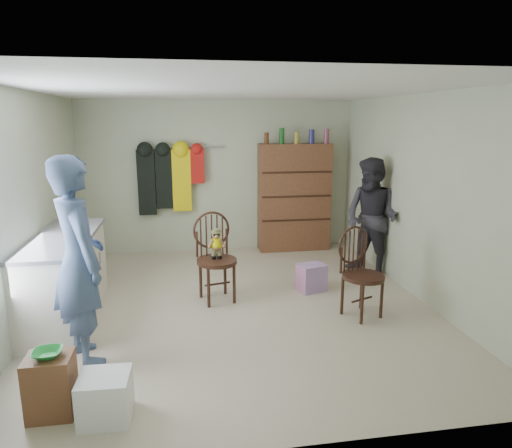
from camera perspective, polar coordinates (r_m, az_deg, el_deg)
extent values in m
plane|color=beige|center=(5.60, -2.23, -10.07)|extent=(5.00, 5.00, 0.00)
plane|color=beige|center=(7.70, -4.65, 5.89)|extent=(4.50, 0.00, 4.50)
plane|color=beige|center=(5.45, -26.55, 1.66)|extent=(0.00, 5.00, 5.00)
plane|color=beige|center=(5.94, 19.75, 3.10)|extent=(0.00, 5.00, 5.00)
plane|color=white|center=(5.16, -2.48, 16.39)|extent=(5.00, 5.00, 0.00)
cube|color=silver|center=(5.56, -22.75, -6.31)|extent=(0.60, 1.80, 0.90)
cube|color=slate|center=(5.43, -23.18, -1.61)|extent=(0.64, 1.86, 0.04)
cylinder|color=#99999E|center=(5.05, -20.54, -6.95)|extent=(0.02, 0.02, 0.14)
cylinder|color=#99999E|center=(5.89, -18.92, -4.02)|extent=(0.02, 0.02, 0.14)
cube|color=brown|center=(3.94, -24.26, -17.95)|extent=(0.33, 0.29, 0.48)
imported|color=green|center=(3.81, -24.63, -14.50)|extent=(0.21, 0.21, 0.05)
cube|color=white|center=(3.79, -18.30, -19.87)|extent=(0.38, 0.36, 0.35)
cylinder|color=#3B2014|center=(5.57, -4.92, -4.65)|extent=(0.59, 0.59, 0.05)
cylinder|color=#3B2014|center=(5.47, -5.95, -7.97)|extent=(0.04, 0.04, 0.48)
cylinder|color=#3B2014|center=(5.57, -2.75, -7.54)|extent=(0.04, 0.04, 0.48)
cylinder|color=#3B2014|center=(5.77, -6.94, -6.86)|extent=(0.04, 0.04, 0.48)
cylinder|color=#3B2014|center=(5.86, -3.89, -6.48)|extent=(0.04, 0.04, 0.48)
torus|color=#3B2014|center=(5.66, -5.60, -0.74)|extent=(0.46, 0.14, 0.47)
cylinder|color=#3B2014|center=(5.64, -7.41, -2.54)|extent=(0.03, 0.03, 0.32)
cylinder|color=#3B2014|center=(5.75, -3.69, -2.15)|extent=(0.03, 0.03, 0.32)
cylinder|color=#F7F404|center=(5.53, -4.98, -2.40)|extent=(0.12, 0.12, 0.11)
cylinder|color=#475128|center=(5.56, -4.95, -3.50)|extent=(0.07, 0.07, 0.17)
sphere|color=#9E7042|center=(5.51, -5.00, -1.34)|extent=(0.10, 0.10, 0.10)
cylinder|color=#475128|center=(5.49, -5.01, -0.84)|extent=(0.09, 0.09, 0.04)
cube|color=black|center=(5.46, -4.96, -1.39)|extent=(0.08, 0.01, 0.02)
cylinder|color=#3B2014|center=(5.26, 13.25, -6.41)|extent=(0.59, 0.59, 0.05)
cylinder|color=#3B2014|center=(5.15, 13.12, -9.79)|extent=(0.04, 0.04, 0.45)
cylinder|color=#3B2014|center=(5.36, 15.42, -9.02)|extent=(0.04, 0.04, 0.45)
cylinder|color=#3B2014|center=(5.36, 10.73, -8.78)|extent=(0.04, 0.04, 0.45)
cylinder|color=#3B2014|center=(5.56, 13.03, -8.09)|extent=(0.04, 0.04, 0.45)
torus|color=#3B2014|center=(5.29, 12.04, -2.57)|extent=(0.42, 0.20, 0.44)
cylinder|color=#3B2014|center=(5.20, 10.60, -4.49)|extent=(0.03, 0.03, 0.30)
cylinder|color=#3B2014|center=(5.45, 13.41, -3.84)|extent=(0.03, 0.03, 0.30)
cube|color=pink|center=(6.02, 6.94, -6.67)|extent=(0.39, 0.34, 0.35)
imported|color=#42567A|center=(4.39, -21.29, -4.35)|extent=(0.73, 0.83, 1.90)
imported|color=#2D2B33|center=(6.60, 14.24, 0.74)|extent=(0.97, 1.03, 1.68)
cube|color=brown|center=(7.76, 4.78, 3.33)|extent=(1.20, 0.38, 1.80)
cube|color=#3B2014|center=(7.64, 5.08, 0.50)|extent=(1.16, 0.02, 0.03)
cube|color=#3B2014|center=(7.57, 5.14, 3.46)|extent=(1.16, 0.02, 0.03)
cube|color=#3B2014|center=(7.51, 5.20, 6.47)|extent=(1.16, 0.02, 0.03)
cylinder|color=#592D14|center=(7.45, 1.32, 10.65)|extent=(0.08, 0.08, 0.18)
cylinder|color=#19591E|center=(7.50, 3.23, 10.92)|extent=(0.08, 0.08, 0.25)
cylinder|color=#A59933|center=(7.56, 5.11, 10.66)|extent=(0.08, 0.08, 0.19)
cylinder|color=navy|center=(7.62, 6.97, 10.79)|extent=(0.09, 0.09, 0.23)
cylinder|color=#8C3F59|center=(7.70, 8.79, 10.78)|extent=(0.09, 0.09, 0.24)
cylinder|color=#99999E|center=(7.57, -7.74, 9.50)|extent=(1.00, 0.02, 0.02)
cube|color=black|center=(7.58, -13.52, 5.05)|extent=(0.28, 0.10, 1.05)
cube|color=black|center=(7.56, -11.41, 5.51)|extent=(0.26, 0.10, 0.95)
cube|color=yellow|center=(7.56, -9.27, 5.40)|extent=(0.30, 0.10, 1.00)
cube|color=red|center=(7.54, -7.34, 7.17)|extent=(0.22, 0.10, 0.55)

